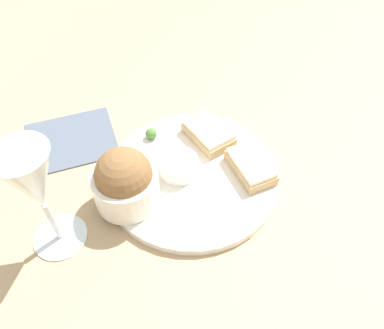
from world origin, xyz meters
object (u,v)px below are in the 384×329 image
(cheese_toast_near, at_px, (208,133))
(wine_glass, at_px, (34,185))
(napkin, at_px, (71,139))
(salad_bowl, at_px, (124,180))
(cheese_toast_far, at_px, (251,166))
(sauce_ramekin, at_px, (179,165))

(cheese_toast_near, xyz_separation_m, wine_glass, (0.07, -0.28, 0.10))
(napkin, bearing_deg, cheese_toast_near, 60.44)
(salad_bowl, height_order, cheese_toast_far, salad_bowl)
(cheese_toast_far, xyz_separation_m, napkin, (-0.22, -0.24, -0.02))
(cheese_toast_near, distance_m, cheese_toast_far, 0.10)
(wine_glass, xyz_separation_m, napkin, (-0.19, 0.07, -0.12))
(sauce_ramekin, bearing_deg, cheese_toast_far, 63.15)
(wine_glass, height_order, napkin, wine_glass)
(salad_bowl, bearing_deg, cheese_toast_near, 107.21)
(cheese_toast_near, bearing_deg, napkin, -119.56)
(sauce_ramekin, bearing_deg, cheese_toast_near, 119.36)
(sauce_ramekin, height_order, cheese_toast_far, sauce_ramekin)
(salad_bowl, distance_m, wine_glass, 0.13)
(sauce_ramekin, distance_m, cheese_toast_far, 0.12)
(sauce_ramekin, xyz_separation_m, cheese_toast_near, (-0.04, 0.08, -0.00))
(cheese_toast_near, distance_m, wine_glass, 0.30)
(salad_bowl, xyz_separation_m, wine_glass, (0.01, -0.11, 0.07))
(salad_bowl, relative_size, cheese_toast_near, 1.04)
(sauce_ramekin, distance_m, cheese_toast_near, 0.09)
(salad_bowl, distance_m, cheese_toast_far, 0.20)
(salad_bowl, xyz_separation_m, napkin, (-0.17, -0.04, -0.05))
(cheese_toast_far, bearing_deg, sauce_ramekin, -116.85)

